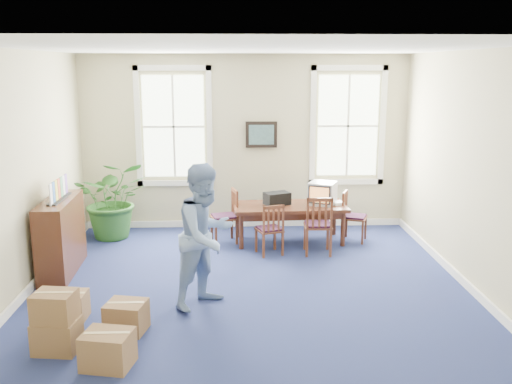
{
  "coord_description": "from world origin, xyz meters",
  "views": [
    {
      "loc": [
        -0.21,
        -7.22,
        3.0
      ],
      "look_at": [
        0.1,
        0.6,
        1.25
      ],
      "focal_mm": 40.0,
      "sensor_mm": 36.0,
      "label": 1
    }
  ],
  "objects_px": {
    "cardboard_boxes": "(75,316)",
    "crt_tv": "(323,193)",
    "credenza": "(61,236)",
    "man": "(206,236)",
    "potted_plant": "(113,199)",
    "chair_near_left": "(269,229)",
    "conference_table": "(290,223)"
  },
  "relations": [
    {
      "from": "cardboard_boxes",
      "to": "crt_tv",
      "type": "bearing_deg",
      "value": 48.97
    },
    {
      "from": "credenza",
      "to": "man",
      "type": "bearing_deg",
      "value": -32.18
    },
    {
      "from": "man",
      "to": "potted_plant",
      "type": "relative_size",
      "value": 1.32
    },
    {
      "from": "potted_plant",
      "to": "chair_near_left",
      "type": "bearing_deg",
      "value": -20.86
    },
    {
      "from": "conference_table",
      "to": "credenza",
      "type": "height_order",
      "value": "credenza"
    },
    {
      "from": "man",
      "to": "crt_tv",
      "type": "bearing_deg",
      "value": 6.64
    },
    {
      "from": "potted_plant",
      "to": "credenza",
      "type": "bearing_deg",
      "value": -103.68
    },
    {
      "from": "chair_near_left",
      "to": "cardboard_boxes",
      "type": "xyz_separation_m",
      "value": [
        -2.29,
        -3.03,
        -0.07
      ]
    },
    {
      "from": "crt_tv",
      "to": "cardboard_boxes",
      "type": "xyz_separation_m",
      "value": [
        -3.25,
        -3.73,
        -0.5
      ]
    },
    {
      "from": "chair_near_left",
      "to": "conference_table",
      "type": "bearing_deg",
      "value": -139.41
    },
    {
      "from": "conference_table",
      "to": "credenza",
      "type": "xyz_separation_m",
      "value": [
        -3.49,
        -1.36,
        0.22
      ]
    },
    {
      "from": "conference_table",
      "to": "potted_plant",
      "type": "bearing_deg",
      "value": 170.28
    },
    {
      "from": "crt_tv",
      "to": "chair_near_left",
      "type": "xyz_separation_m",
      "value": [
        -0.96,
        -0.7,
        -0.42
      ]
    },
    {
      "from": "chair_near_left",
      "to": "man",
      "type": "bearing_deg",
      "value": 46.51
    },
    {
      "from": "credenza",
      "to": "potted_plant",
      "type": "distance_m",
      "value": 1.78
    },
    {
      "from": "credenza",
      "to": "potted_plant",
      "type": "bearing_deg",
      "value": 74.1
    },
    {
      "from": "man",
      "to": "cardboard_boxes",
      "type": "xyz_separation_m",
      "value": [
        -1.37,
        -1.07,
        -0.57
      ]
    },
    {
      "from": "chair_near_left",
      "to": "credenza",
      "type": "xyz_separation_m",
      "value": [
        -3.1,
        -0.7,
        0.13
      ]
    },
    {
      "from": "chair_near_left",
      "to": "potted_plant",
      "type": "height_order",
      "value": "potted_plant"
    },
    {
      "from": "credenza",
      "to": "cardboard_boxes",
      "type": "distance_m",
      "value": 2.48
    },
    {
      "from": "credenza",
      "to": "potted_plant",
      "type": "height_order",
      "value": "potted_plant"
    },
    {
      "from": "conference_table",
      "to": "crt_tv",
      "type": "xyz_separation_m",
      "value": [
        0.57,
        0.04,
        0.52
      ]
    },
    {
      "from": "potted_plant",
      "to": "crt_tv",
      "type": "bearing_deg",
      "value": -5.1
    },
    {
      "from": "crt_tv",
      "to": "potted_plant",
      "type": "distance_m",
      "value": 3.66
    },
    {
      "from": "conference_table",
      "to": "chair_near_left",
      "type": "distance_m",
      "value": 0.77
    },
    {
      "from": "man",
      "to": "potted_plant",
      "type": "height_order",
      "value": "man"
    },
    {
      "from": "potted_plant",
      "to": "cardboard_boxes",
      "type": "bearing_deg",
      "value": -84.46
    },
    {
      "from": "chair_near_left",
      "to": "potted_plant",
      "type": "relative_size",
      "value": 0.61
    },
    {
      "from": "conference_table",
      "to": "man",
      "type": "xyz_separation_m",
      "value": [
        -1.31,
        -2.62,
        0.59
      ]
    },
    {
      "from": "chair_near_left",
      "to": "man",
      "type": "xyz_separation_m",
      "value": [
        -0.92,
        -1.96,
        0.49
      ]
    },
    {
      "from": "crt_tv",
      "to": "chair_near_left",
      "type": "bearing_deg",
      "value": -119.72
    },
    {
      "from": "man",
      "to": "cardboard_boxes",
      "type": "distance_m",
      "value": 1.83
    }
  ]
}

